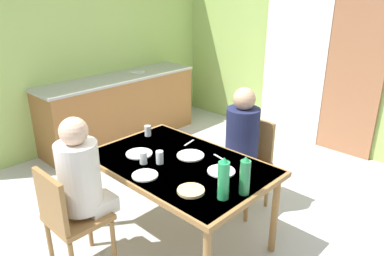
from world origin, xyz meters
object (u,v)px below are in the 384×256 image
chair_far_diner (248,158)px  water_bottle_green_far (245,176)px  dining_table (179,170)px  water_bottle_green_near (224,179)px  chair_near_diner (68,216)px  person_far_diner (241,135)px  kitchen_counter (120,109)px  person_near_diner (81,175)px

chair_far_diner → water_bottle_green_far: water_bottle_green_far is taller
dining_table → water_bottle_green_near: (0.58, -0.17, 0.21)m
dining_table → chair_near_diner: 0.89m
dining_table → water_bottle_green_far: (0.65, -0.02, 0.20)m
chair_near_diner → person_far_diner: size_ratio=1.13×
kitchen_counter → water_bottle_green_near: 2.97m
water_bottle_green_near → person_near_diner: bearing=-149.1°
chair_far_diner → person_near_diner: bearing=75.4°
person_near_diner → chair_near_diner: bearing=-90.0°
chair_near_diner → water_bottle_green_far: (0.95, 0.81, 0.36)m
kitchen_counter → chair_near_diner: (1.84, -1.78, 0.05)m
chair_far_diner → chair_near_diner: bearing=76.6°
chair_near_diner → water_bottle_green_far: bearing=40.4°
person_near_diner → water_bottle_green_near: bearing=30.9°
chair_far_diner → water_bottle_green_near: bearing=116.0°
dining_table → water_bottle_green_near: size_ratio=4.88×
kitchen_counter → person_near_diner: (1.84, -1.65, 0.33)m
kitchen_counter → water_bottle_green_near: size_ratio=7.49×
dining_table → chair_near_diner: bearing=-109.7°
chair_near_diner → person_near_diner: person_near_diner is taller
person_far_diner → water_bottle_green_far: (0.55, -0.71, 0.08)m
chair_near_diner → person_near_diner: 0.31m
kitchen_counter → chair_far_diner: bearing=-3.3°
water_bottle_green_near → water_bottle_green_far: 0.16m
kitchen_counter → person_far_diner: person_far_diner is taller
chair_far_diner → water_bottle_green_far: (0.55, -0.85, 0.36)m
kitchen_counter → person_far_diner: 2.27m
chair_near_diner → water_bottle_green_far: water_bottle_green_far is taller
dining_table → chair_far_diner: size_ratio=1.68×
kitchen_counter → person_far_diner: (2.23, -0.26, 0.33)m
chair_far_diner → person_far_diner: person_far_diner is taller
chair_far_diner → person_near_diner: 1.60m
chair_near_diner → water_bottle_green_far: 1.30m
person_near_diner → water_bottle_green_far: person_near_diner is taller
chair_near_diner → water_bottle_green_near: bearing=37.0°
water_bottle_green_near → water_bottle_green_far: bearing=64.4°
dining_table → person_far_diner: size_ratio=1.90×
dining_table → person_far_diner: person_far_diner is taller
person_near_diner → water_bottle_green_far: (0.95, 0.67, 0.08)m
chair_near_diner → person_near_diner: (0.00, 0.14, 0.28)m
chair_near_diner → kitchen_counter: bearing=135.8°
chair_near_diner → person_near_diner: size_ratio=1.13×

